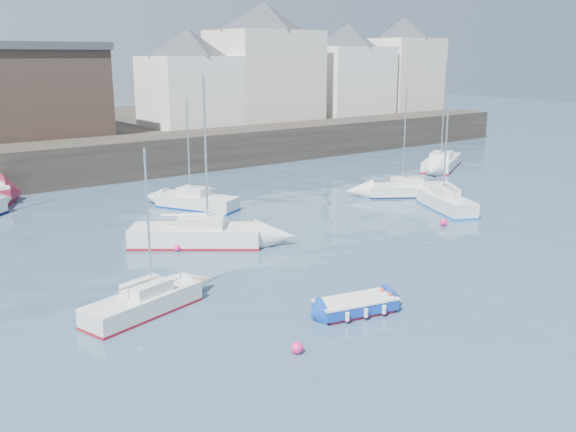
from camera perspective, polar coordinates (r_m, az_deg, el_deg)
water at (r=24.87m, az=17.31°, el=-8.73°), size 220.00×220.00×0.00m
quay_wall at (r=52.13m, az=-15.66°, el=4.89°), size 90.00×5.00×3.00m
land_strip at (r=69.04m, az=-21.36°, el=6.51°), size 90.00×32.00×2.80m
bldg_east_a at (r=67.37m, az=-2.12°, el=13.61°), size 13.36×13.36×11.80m
bldg_east_b at (r=73.94m, az=5.25°, el=12.88°), size 11.88×11.88×9.95m
bldg_east_c at (r=80.31m, az=10.12°, el=13.18°), size 11.14×11.14×10.95m
bldg_east_d at (r=62.17m, az=-8.76°, el=12.09°), size 11.14×11.14×8.95m
blue_dinghy at (r=24.24m, az=6.02°, el=-7.90°), size 3.30×1.97×0.59m
sailboat_a at (r=24.66m, az=-12.74°, el=-7.53°), size 4.98×2.72×6.18m
sailboat_b at (r=32.79m, az=-8.17°, el=-1.66°), size 6.48×5.69×8.46m
sailboat_c at (r=40.99m, az=13.88°, el=1.21°), size 3.62×5.39×6.80m
sailboat_d at (r=44.74m, az=10.79°, el=2.34°), size 5.88×4.74×7.42m
sailboat_f at (r=40.65m, az=-8.11°, el=1.32°), size 3.92×5.46×6.85m
sailboat_g at (r=56.53m, az=13.51°, el=4.68°), size 7.19×5.39×8.85m
buoy_near at (r=21.24m, az=0.80°, el=-12.10°), size 0.41×0.41×0.41m
buoy_mid at (r=37.33m, az=13.64°, el=-0.85°), size 0.42×0.42×0.42m
buoy_far at (r=32.12m, az=-9.81°, el=-3.08°), size 0.36×0.36×0.36m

